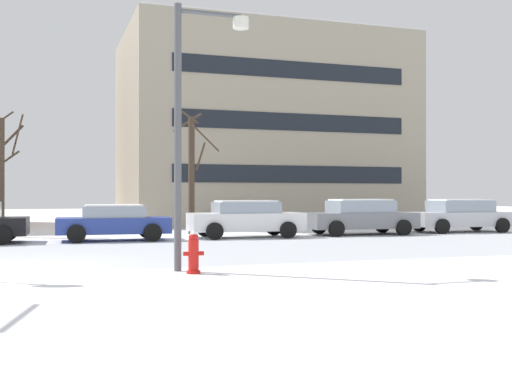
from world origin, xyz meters
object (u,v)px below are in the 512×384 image
object	(u,v)px
parked_car_blue	(114,222)
fire_hydrant	(194,252)
parked_car_white	(246,218)
parked_car_gray	(361,217)
street_lamp	(191,109)
parked_car_silver	(460,215)

from	to	relation	value
parked_car_blue	fire_hydrant	bearing A→B (deg)	-86.45
parked_car_white	parked_car_gray	distance (m)	5.02
street_lamp	parked_car_blue	world-z (taller)	street_lamp
street_lamp	parked_car_gray	world-z (taller)	street_lamp
parked_car_white	parked_car_silver	distance (m)	10.05
parked_car_gray	parked_car_silver	size ratio (longest dim) A/B	0.99
parked_car_blue	parked_car_white	distance (m)	5.02
fire_hydrant	street_lamp	bearing A→B (deg)	83.67
parked_car_blue	parked_car_silver	bearing A→B (deg)	1.21
parked_car_gray	fire_hydrant	bearing A→B (deg)	-132.52
street_lamp	parked_car_white	bearing A→B (deg)	65.80
street_lamp	parked_car_blue	distance (m)	10.07
parked_car_white	fire_hydrant	bearing A→B (deg)	-113.37
parked_car_blue	parked_car_silver	distance (m)	15.07
parked_car_gray	parked_car_white	bearing A→B (deg)	-178.83
parked_car_gray	parked_car_blue	bearing A→B (deg)	-179.26
parked_car_blue	parked_car_white	world-z (taller)	parked_car_white
street_lamp	parked_car_white	size ratio (longest dim) A/B	1.31
parked_car_white	parked_car_silver	xyz separation A→B (m)	(10.05, 0.29, 0.00)
parked_car_silver	parked_car_gray	bearing A→B (deg)	-177.83
street_lamp	parked_car_gray	xyz separation A→B (m)	(9.36, 9.75, -2.81)
fire_hydrant	parked_car_gray	distance (m)	13.94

